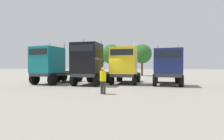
# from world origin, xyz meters

# --- Properties ---
(ground) EXTENTS (200.00, 200.00, 0.00)m
(ground) POSITION_xyz_m (0.00, 0.00, 0.00)
(ground) COLOR gray
(semi_truck_teal) EXTENTS (4.03, 6.28, 4.24)m
(semi_truck_teal) POSITION_xyz_m (-5.80, 1.54, 1.93)
(semi_truck_teal) COLOR #333338
(semi_truck_teal) RESTS_ON ground
(semi_truck_black) EXTENTS (3.48, 6.53, 4.48)m
(semi_truck_black) POSITION_xyz_m (-1.72, 0.94, 2.01)
(semi_truck_black) COLOR #333338
(semi_truck_black) RESTS_ON ground
(semi_truck_yellow) EXTENTS (3.32, 6.17, 4.19)m
(semi_truck_yellow) POSITION_xyz_m (1.59, 2.17, 1.88)
(semi_truck_yellow) COLOR #333338
(semi_truck_yellow) RESTS_ON ground
(semi_truck_navy) EXTENTS (3.49, 6.05, 3.94)m
(semi_truck_navy) POSITION_xyz_m (5.61, 1.32, 1.75)
(semi_truck_navy) COLOR #333338
(semi_truck_navy) RESTS_ON ground
(visitor_in_hivis) EXTENTS (0.57, 0.57, 1.72)m
(visitor_in_hivis) POSITION_xyz_m (0.37, -4.57, 0.99)
(visitor_in_hivis) COLOR #313131
(visitor_in_hivis) RESTS_ON ground
(oak_far_left) EXTENTS (3.81, 3.81, 5.71)m
(oak_far_left) POSITION_xyz_m (-4.69, 21.83, 3.79)
(oak_far_left) COLOR #4C3823
(oak_far_left) RESTS_ON ground
(oak_far_centre) EXTENTS (3.81, 3.81, 6.01)m
(oak_far_centre) POSITION_xyz_m (-1.32, 18.35, 4.09)
(oak_far_centre) COLOR #4C3823
(oak_far_centre) RESTS_ON ground
(oak_far_right) EXTENTS (3.63, 3.63, 5.95)m
(oak_far_right) POSITION_xyz_m (4.49, 18.04, 4.12)
(oak_far_right) COLOR #4C3823
(oak_far_right) RESTS_ON ground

